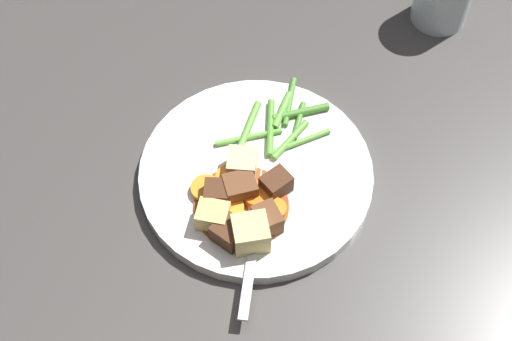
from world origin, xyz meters
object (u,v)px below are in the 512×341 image
carrot_slice_4 (239,222)px  potato_chunk_2 (213,216)px  carrot_slice_1 (231,179)px  meat_chunk_0 (229,232)px  dinner_plate (256,175)px  meat_chunk_1 (217,194)px  carrot_slice_0 (257,196)px  meat_chunk_2 (241,188)px  meat_chunk_4 (267,219)px  carrot_slice_3 (275,210)px  meat_chunk_3 (276,184)px  fork (255,234)px  carrot_slice_5 (206,189)px  potato_chunk_0 (251,233)px  potato_chunk_1 (242,164)px  carrot_slice_2 (227,208)px

carrot_slice_4 → potato_chunk_2: size_ratio=0.77×
potato_chunk_2 → carrot_slice_1: bearing=-171.3°
potato_chunk_2 → meat_chunk_0: potato_chunk_2 is taller
dinner_plate → carrot_slice_4: bearing=13.7°
carrot_slice_4 → meat_chunk_1: (-0.02, -0.04, 0.01)m
carrot_slice_0 → meat_chunk_2: bearing=-77.3°
meat_chunk_0 → meat_chunk_4: 0.04m
carrot_slice_3 → carrot_slice_0: bearing=-102.7°
potato_chunk_2 → meat_chunk_4: meat_chunk_4 is taller
carrot_slice_0 → potato_chunk_2: potato_chunk_2 is taller
meat_chunk_3 → fork: 0.06m
dinner_plate → carrot_slice_0: bearing=29.4°
carrot_slice_3 → carrot_slice_5: bearing=-81.1°
carrot_slice_0 → meat_chunk_2: size_ratio=0.90×
dinner_plate → potato_chunk_2: size_ratio=7.95×
meat_chunk_3 → meat_chunk_4: (0.04, 0.01, 0.00)m
dinner_plate → potato_chunk_0: size_ratio=7.16×
carrot_slice_0 → carrot_slice_4: bearing=-1.3°
carrot_slice_3 → dinner_plate: bearing=-131.0°
carrot_slice_5 → dinner_plate: bearing=144.6°
meat_chunk_4 → potato_chunk_1: bearing=-130.1°
carrot_slice_2 → potato_chunk_1: size_ratio=1.01×
carrot_slice_5 → potato_chunk_1: potato_chunk_1 is taller
carrot_slice_4 → meat_chunk_3: size_ratio=0.85×
dinner_plate → carrot_slice_2: size_ratio=8.09×
carrot_slice_4 → meat_chunk_4: bearing=117.3°
carrot_slice_3 → carrot_slice_5: (0.01, -0.08, -0.00)m
meat_chunk_2 → meat_chunk_3: 0.04m
carrot_slice_1 → potato_chunk_0: (0.05, 0.05, 0.01)m
carrot_slice_0 → carrot_slice_5: (0.02, -0.05, -0.00)m
meat_chunk_2 → fork: bearing=45.8°
carrot_slice_1 → carrot_slice_0: bearing=80.2°
carrot_slice_3 → meat_chunk_4: size_ratio=0.85×
potato_chunk_1 → meat_chunk_0: 0.08m
potato_chunk_2 → meat_chunk_3: size_ratio=1.10×
dinner_plate → carrot_slice_1: carrot_slice_1 is taller
meat_chunk_0 → meat_chunk_3: size_ratio=1.02×
carrot_slice_0 → carrot_slice_4: 0.04m
carrot_slice_1 → carrot_slice_3: size_ratio=1.38×
carrot_slice_3 → meat_chunk_3: bearing=-155.2°
carrot_slice_0 → carrot_slice_3: 0.03m
meat_chunk_4 → meat_chunk_0: bearing=-42.4°
carrot_slice_0 → potato_chunk_1: potato_chunk_1 is taller
potato_chunk_2 → fork: bearing=98.6°
carrot_slice_4 → potato_chunk_0: potato_chunk_0 is taller
carrot_slice_4 → meat_chunk_3: 0.06m
meat_chunk_2 → meat_chunk_3: bearing=126.5°
potato_chunk_1 → meat_chunk_2: potato_chunk_1 is taller
carrot_slice_1 → carrot_slice_2: bearing=22.6°
meat_chunk_4 → fork: bearing=-19.3°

